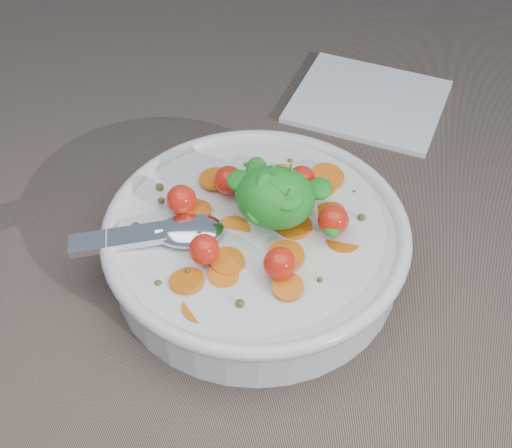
# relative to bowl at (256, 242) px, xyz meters

# --- Properties ---
(ground) EXTENTS (6.00, 6.00, 0.00)m
(ground) POSITION_rel_bowl_xyz_m (0.01, -0.02, -0.03)
(ground) COLOR #766254
(ground) RESTS_ON ground
(bowl) EXTENTS (0.26, 0.24, 0.10)m
(bowl) POSITION_rel_bowl_xyz_m (0.00, 0.00, 0.00)
(bowl) COLOR silver
(bowl) RESTS_ON ground
(napkin) EXTENTS (0.17, 0.16, 0.01)m
(napkin) POSITION_rel_bowl_xyz_m (0.07, 0.24, -0.03)
(napkin) COLOR white
(napkin) RESTS_ON ground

